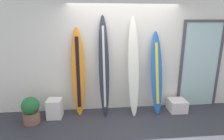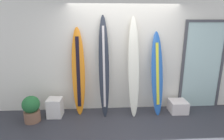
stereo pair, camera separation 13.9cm
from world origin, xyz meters
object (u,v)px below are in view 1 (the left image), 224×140
Objects in this scene: surfboard_ivory at (134,68)px; display_block_left at (55,108)px; surfboard_cobalt at (157,73)px; potted_plant at (31,110)px; display_block_center at (177,105)px; surfboard_sunset at (78,72)px; glass_door at (200,63)px; surfboard_charcoal at (104,67)px.

surfboard_ivory reaches higher than display_block_left.
surfboard_cobalt is 4.45× the size of display_block_left.
surfboard_ivory is 3.84× the size of potted_plant.
surfboard_sunset is at bearing 177.22° from display_block_center.
surfboard_ivory is (1.25, -0.09, 0.10)m from surfboard_sunset.
potted_plant is at bearing -174.38° from surfboard_cobalt.
surfboard_ivory reaches higher than surfboard_cobalt.
glass_door is at bearing 11.45° from surfboard_cobalt.
surfboard_charcoal is 1.05× the size of glass_door.
surfboard_cobalt is 4.71× the size of display_block_center.
surfboard_ivory is 0.57m from surfboard_cobalt.
display_block_left is 1.06× the size of display_block_center.
surfboard_cobalt is at bearing -2.40° from surfboard_sunset.
surfboard_ivory reaches higher than display_block_center.
surfboard_sunset is 2.50m from display_block_center.
surfboard_sunset is at bearing 19.43° from potted_plant.
surfboard_cobalt is at bearing 175.96° from display_block_center.
display_block_left is at bearing 24.29° from potted_plant.
potted_plant is (-2.79, -0.27, -0.65)m from surfboard_cobalt.
potted_plant is (-3.34, -0.24, 0.16)m from display_block_center.
glass_door reaches higher than surfboard_sunset.
display_block_left is at bearing -178.20° from surfboard_cobalt.
surfboard_ivory is at bearing -178.06° from surfboard_cobalt.
potted_plant reaches higher than display_block_left.
glass_door is (0.64, 0.28, 0.97)m from display_block_center.
surfboard_ivory is 1.03× the size of glass_door.
glass_door reaches higher than potted_plant.
display_block_left is at bearing -174.91° from glass_door.
display_block_center is (2.89, 0.04, -0.07)m from display_block_left.
surfboard_cobalt is at bearing -0.31° from surfboard_charcoal.
surfboard_ivory is 2.00m from display_block_left.
surfboard_charcoal reaches higher than glass_door.
glass_door is at bearing 3.17° from surfboard_sunset.
glass_door is 3.71× the size of potted_plant.
display_block_left is 2.90m from display_block_center.
surfboard_cobalt is 3.28× the size of potted_plant.
surfboard_ivory reaches higher than potted_plant.
surfboard_cobalt is 2.88m from potted_plant.
display_block_left is 0.74× the size of potted_plant.
surfboard_sunset is 1.26m from surfboard_ivory.
glass_door reaches higher than surfboard_cobalt.
surfboard_ivory reaches higher than glass_door.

